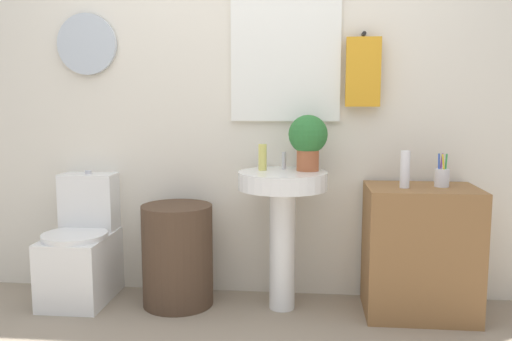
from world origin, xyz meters
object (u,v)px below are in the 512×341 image
object	(u,v)px
laundry_hamper	(178,255)
soap_bottle	(263,157)
toilet	(82,252)
potted_plant	(308,138)
toothbrush_cup	(442,177)
lotion_bottle	(405,169)
pedestal_sink	(283,207)
wooden_cabinet	(420,251)

from	to	relation	value
laundry_hamper	soap_bottle	bearing A→B (deg)	5.71
toilet	potted_plant	bearing A→B (deg)	1.06
laundry_hamper	potted_plant	size ratio (longest dim) A/B	1.87
toilet	toothbrush_cup	bearing A→B (deg)	-0.40
soap_bottle	lotion_bottle	world-z (taller)	soap_bottle
lotion_bottle	toilet	bearing A→B (deg)	177.74
laundry_hamper	lotion_bottle	distance (m)	1.40
toilet	laundry_hamper	size ratio (longest dim) A/B	1.29
toilet	toothbrush_cup	distance (m)	2.16
toilet	pedestal_sink	bearing A→B (deg)	-1.63
laundry_hamper	lotion_bottle	xyz separation A→B (m)	(1.29, -0.04, 0.53)
laundry_hamper	pedestal_sink	bearing A→B (deg)	0.00
toilet	laundry_hamper	distance (m)	0.60
soap_bottle	toothbrush_cup	world-z (taller)	soap_bottle
toilet	wooden_cabinet	xyz separation A→B (m)	(2.00, -0.03, 0.07)
toilet	toothbrush_cup	size ratio (longest dim) A/B	4.19
pedestal_sink	lotion_bottle	bearing A→B (deg)	-3.41
wooden_cabinet	toothbrush_cup	size ratio (longest dim) A/B	3.95
pedestal_sink	toothbrush_cup	bearing A→B (deg)	1.30
laundry_hamper	potted_plant	distance (m)	1.03
wooden_cabinet	laundry_hamper	bearing A→B (deg)	180.00
wooden_cabinet	potted_plant	xyz separation A→B (m)	(-0.64, 0.06, 0.63)
potted_plant	toothbrush_cup	bearing A→B (deg)	-3.07
laundry_hamper	soap_bottle	size ratio (longest dim) A/B	3.95
laundry_hamper	potted_plant	xyz separation A→B (m)	(0.76, 0.06, 0.69)
toilet	potted_plant	world-z (taller)	potted_plant
toilet	lotion_bottle	bearing A→B (deg)	-2.26
soap_bottle	potted_plant	size ratio (longest dim) A/B	0.47
potted_plant	toilet	bearing A→B (deg)	-178.94
lotion_bottle	pedestal_sink	bearing A→B (deg)	176.59
potted_plant	soap_bottle	bearing A→B (deg)	-177.80
potted_plant	toothbrush_cup	world-z (taller)	potted_plant
lotion_bottle	toothbrush_cup	bearing A→B (deg)	15.77
toilet	laundry_hamper	bearing A→B (deg)	-3.32
potted_plant	toothbrush_cup	size ratio (longest dim) A/B	1.73
laundry_hamper	pedestal_sink	world-z (taller)	pedestal_sink
pedestal_sink	soap_bottle	bearing A→B (deg)	157.38
laundry_hamper	wooden_cabinet	size ratio (longest dim) A/B	0.82
wooden_cabinet	potted_plant	size ratio (longest dim) A/B	2.28
toilet	lotion_bottle	distance (m)	1.97
pedestal_sink	toothbrush_cup	distance (m)	0.90
toilet	pedestal_sink	size ratio (longest dim) A/B	0.96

